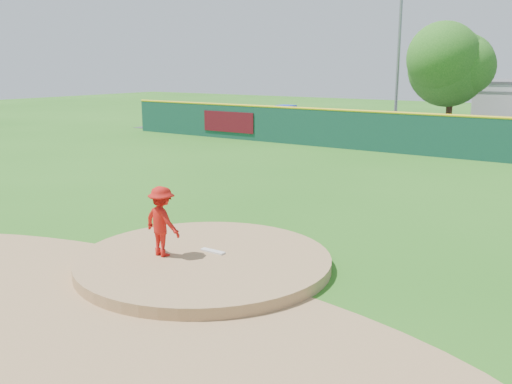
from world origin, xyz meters
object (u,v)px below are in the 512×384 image
Objects in this scene: playground_slide at (285,118)px; deciduous_tree at (453,60)px; light_pole_left at (399,37)px; van at (416,132)px; pitcher at (162,221)px.

playground_slide is 0.41× the size of deciduous_tree.
light_pole_left is (6.34, 3.47, 5.20)m from playground_slide.
playground_slide is 11.08m from deciduous_tree.
van is 0.57× the size of deciduous_tree.
pitcher is 0.50× the size of playground_slide.
deciduous_tree is at bearing 8.07° from playground_slide.
van is at bearing -56.98° from light_pole_left.
van is (-2.19, 22.79, -0.41)m from pitcher.
pitcher is at bearing -79.21° from light_pole_left.
pitcher is 28.41m from light_pole_left.
playground_slide is at bearing -171.93° from deciduous_tree.
pitcher is at bearing -160.76° from van.
light_pole_left reaches higher than pitcher.
pitcher is 0.21× the size of deciduous_tree.
light_pole_left is (-5.24, 27.47, 5.04)m from pitcher.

